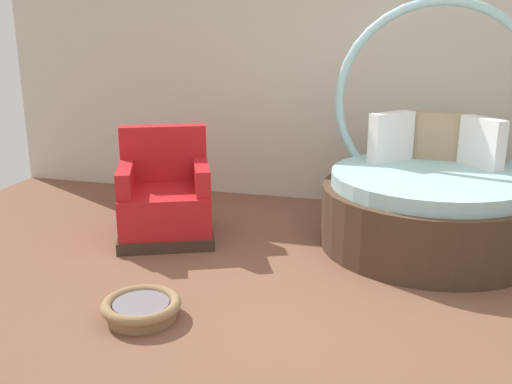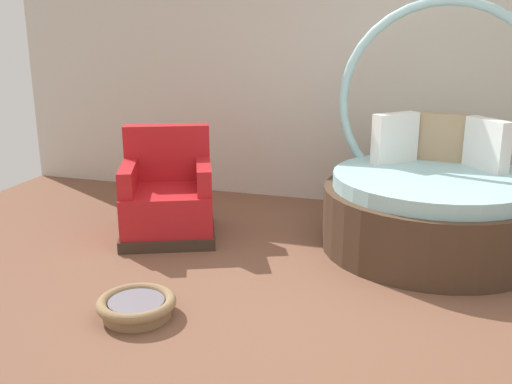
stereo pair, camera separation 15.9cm
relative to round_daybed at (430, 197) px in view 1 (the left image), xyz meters
name	(u,v)px [view 1 (the left image)]	position (x,y,z in m)	size (l,w,h in m)	color
ground_plane	(331,311)	(-0.62, -1.41, -0.43)	(8.00, 8.00, 0.02)	brown
back_wall	(371,76)	(-0.62, 1.10, 0.88)	(8.00, 0.12, 2.60)	beige
round_daybed	(430,197)	(0.00, 0.00, 0.00)	(1.78, 1.78, 2.03)	#473323
red_armchair	(165,200)	(-2.23, -0.39, -0.09)	(1.05, 1.05, 0.94)	#38281E
pet_basket	(141,308)	(-1.77, -1.84, -0.35)	(0.51, 0.51, 0.13)	#8E704C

